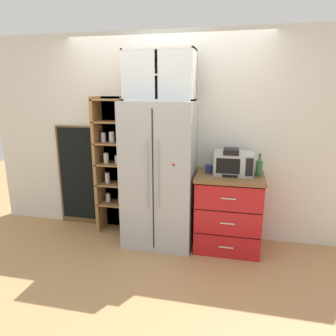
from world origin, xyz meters
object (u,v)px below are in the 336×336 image
(mug_sage, at_px, (231,170))
(chalkboard_menu, at_px, (79,176))
(bottle_green, at_px, (259,166))
(mug_navy, at_px, (209,169))
(refrigerator, at_px, (160,175))
(coffee_maker, at_px, (231,162))
(microwave, at_px, (234,163))

(mug_sage, bearing_deg, chalkboard_menu, 174.21)
(bottle_green, relative_size, chalkboard_menu, 0.18)
(mug_navy, xyz_separation_m, bottle_green, (0.57, -0.02, 0.06))
(refrigerator, bearing_deg, bottle_green, 2.54)
(coffee_maker, relative_size, mug_sage, 2.89)
(mug_sage, relative_size, chalkboard_menu, 0.08)
(mug_navy, bearing_deg, mug_sage, 1.59)
(mug_navy, bearing_deg, microwave, 0.08)
(mug_navy, bearing_deg, coffee_maker, -9.41)
(coffee_maker, bearing_deg, mug_sage, 87.66)
(refrigerator, height_order, coffee_maker, refrigerator)
(microwave, xyz_separation_m, coffee_maker, (-0.03, -0.04, 0.03))
(refrigerator, height_order, microwave, refrigerator)
(bottle_green, bearing_deg, chalkboard_menu, 174.22)
(coffee_maker, relative_size, mug_navy, 2.66)
(chalkboard_menu, bearing_deg, coffee_maker, -7.13)
(refrigerator, relative_size, mug_sage, 16.22)
(coffee_maker, bearing_deg, mug_navy, 170.59)
(coffee_maker, relative_size, chalkboard_menu, 0.22)
(microwave, height_order, coffee_maker, coffee_maker)
(coffee_maker, distance_m, mug_sage, 0.12)
(coffee_maker, xyz_separation_m, mug_sage, (0.00, 0.05, -0.11))
(bottle_green, bearing_deg, refrigerator, -177.46)
(refrigerator, height_order, mug_navy, refrigerator)
(microwave, bearing_deg, refrigerator, -175.00)
(coffee_maker, bearing_deg, chalkboard_menu, 172.87)
(microwave, bearing_deg, coffee_maker, -129.03)
(mug_sage, bearing_deg, mug_navy, -178.41)
(bottle_green, height_order, chalkboard_menu, chalkboard_menu)
(bottle_green, bearing_deg, mug_navy, 177.55)
(microwave, bearing_deg, bottle_green, -4.99)
(coffee_maker, height_order, bottle_green, coffee_maker)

